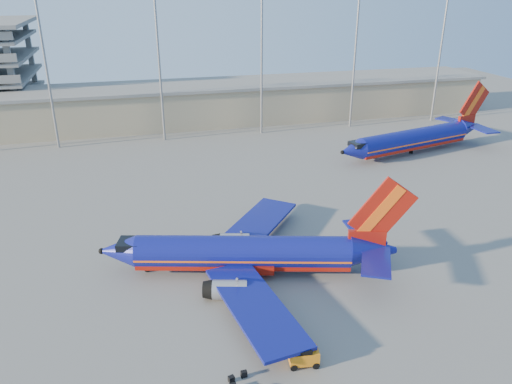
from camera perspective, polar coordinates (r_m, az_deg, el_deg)
ground at (r=60.22m, az=-1.85°, el=-6.12°), size 220.00×220.00×0.00m
terminal_building at (r=114.22m, az=-3.43°, el=10.32°), size 122.00×16.00×8.50m
light_mast_row at (r=99.45m, az=-5.14°, el=16.12°), size 101.60×1.60×28.65m
aircraft_main at (r=53.75m, az=-0.65°, el=-7.01°), size 32.63×30.96×11.28m
aircraft_second at (r=96.38m, az=17.84°, el=5.87°), size 34.43×15.98×11.86m
baggage_tug at (r=43.27m, az=5.47°, el=-18.10°), size 2.61×1.78×1.75m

